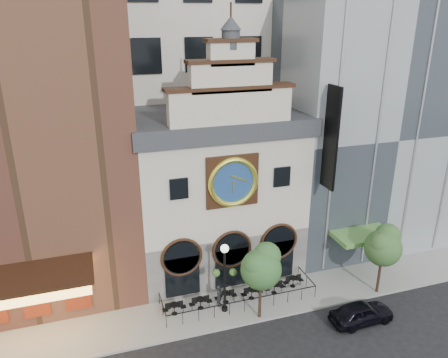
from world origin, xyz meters
name	(u,v)px	position (x,y,z in m)	size (l,w,h in m)	color
ground	(251,324)	(0.00, 0.00, 0.00)	(120.00, 120.00, 0.00)	black
sidewalk	(238,301)	(0.00, 2.50, 0.07)	(44.00, 5.00, 0.15)	gray
clock_building	(215,187)	(0.00, 7.82, 6.69)	(12.60, 8.78, 18.65)	#605E5B
theater_building	(19,115)	(-13.00, 9.96, 12.60)	(14.00, 15.60, 25.00)	brown
retail_building	(353,123)	(12.99, 9.99, 10.14)	(14.00, 14.40, 20.00)	gray
office_tower	(175,1)	(0.00, 20.00, 20.00)	(20.00, 16.00, 40.00)	beige
cafe_railing	(238,295)	(0.00, 2.50, 0.60)	(10.60, 2.60, 0.90)	black
bistro_0	(174,308)	(-4.55, 2.39, 0.61)	(1.58, 0.68, 0.90)	black
bistro_1	(201,303)	(-2.72, 2.44, 0.61)	(1.58, 0.68, 0.90)	black
bistro_2	(226,296)	(-0.89, 2.56, 0.61)	(1.58, 0.68, 0.90)	black
bistro_3	(252,293)	(0.97, 2.40, 0.61)	(1.58, 0.68, 0.90)	black
bistro_4	(274,288)	(2.74, 2.50, 0.61)	(1.58, 0.68, 0.90)	black
bistro_5	(293,281)	(4.38, 2.82, 0.61)	(1.58, 0.68, 0.90)	black
car_right	(362,313)	(6.92, -1.95, 0.73)	(1.71, 4.26, 1.45)	black
pedestrian	(219,295)	(-1.41, 2.37, 0.93)	(0.57, 0.38, 1.57)	black
lamppost	(225,271)	(-1.24, 1.74, 3.25)	(1.58, 0.75, 5.01)	black
tree_left	(262,266)	(0.79, 0.43, 3.99)	(2.72, 2.62, 5.23)	#382619
tree_right	(384,245)	(9.92, 0.43, 3.93)	(2.68, 2.58, 5.16)	#382619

